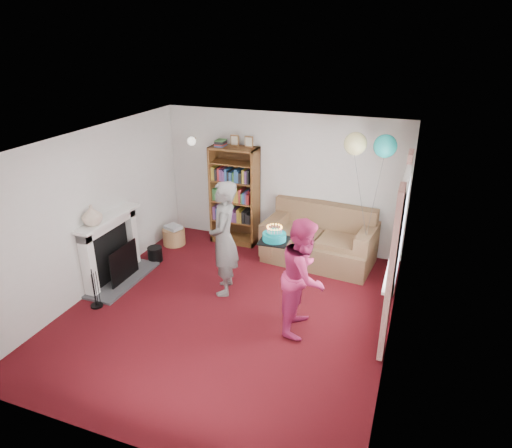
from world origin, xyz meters
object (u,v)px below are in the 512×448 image
at_px(birthday_cake, 274,237).
at_px(bookcase, 235,196).
at_px(sofa, 320,241).
at_px(person_striped, 224,239).
at_px(person_magenta, 304,276).

bearing_deg(birthday_cake, bookcase, 125.28).
distance_m(bookcase, sofa, 1.82).
bearing_deg(sofa, person_striped, -120.63).
height_order(sofa, birthday_cake, birthday_cake).
xyz_separation_m(bookcase, sofa, (1.72, -0.23, -0.55)).
relative_size(bookcase, person_striped, 1.15).
height_order(person_magenta, birthday_cake, person_magenta).
bearing_deg(person_striped, sofa, 125.70).
relative_size(person_striped, person_magenta, 1.11).
distance_m(bookcase, birthday_cake, 2.54).
bearing_deg(person_striped, bookcase, 179.82).
distance_m(person_magenta, birthday_cake, 0.67).
bearing_deg(sofa, person_magenta, -77.79).
height_order(bookcase, person_magenta, bookcase).
distance_m(person_striped, birthday_cake, 0.98).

